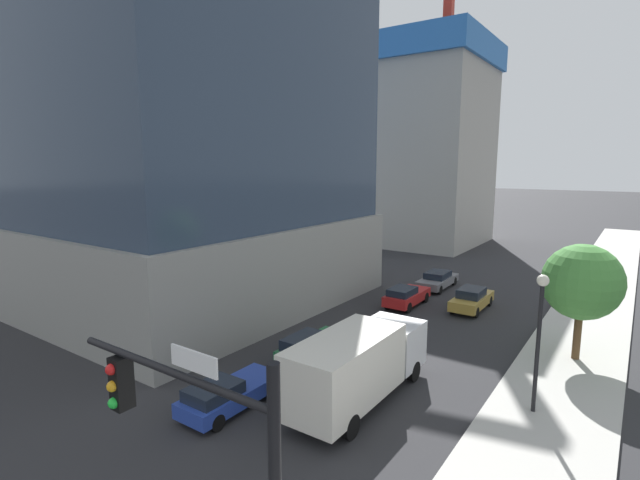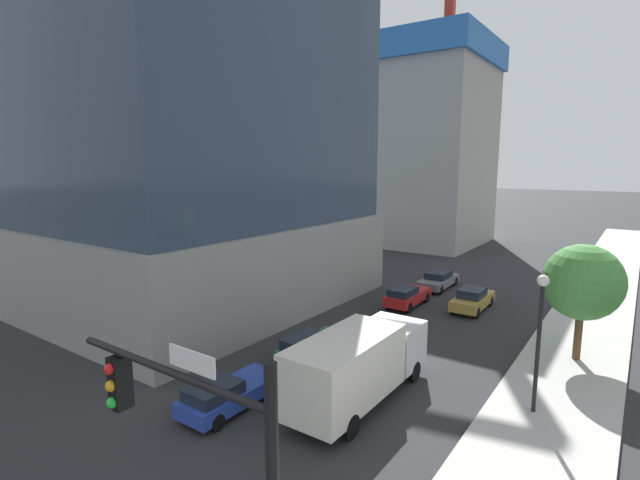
{
  "view_description": "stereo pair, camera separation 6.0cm",
  "coord_description": "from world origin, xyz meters",
  "px_view_note": "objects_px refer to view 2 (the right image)",
  "views": [
    {
      "loc": [
        10.55,
        -1.42,
        9.58
      ],
      "look_at": [
        0.29,
        13.33,
        6.69
      ],
      "focal_mm": 26.24,
      "sensor_mm": 36.0,
      "label": 1
    },
    {
      "loc": [
        10.6,
        -1.38,
        9.58
      ],
      "look_at": [
        0.29,
        13.33,
        6.69
      ],
      "focal_mm": 26.24,
      "sensor_mm": 36.0,
      "label": 2
    }
  ],
  "objects_px": {
    "car_green": "(314,346)",
    "car_red": "(407,296)",
    "street_lamp": "(540,323)",
    "car_blue": "(228,393)",
    "street_tree": "(583,282)",
    "car_gray": "(438,280)",
    "construction_building": "(425,134)",
    "traffic_light_pole": "(200,464)",
    "car_gold": "(472,299)",
    "box_truck": "(358,362)"
  },
  "relations": [
    {
      "from": "car_green",
      "to": "car_red",
      "type": "bearing_deg",
      "value": 90.0
    },
    {
      "from": "street_lamp",
      "to": "car_blue",
      "type": "distance_m",
      "value": 12.29
    },
    {
      "from": "street_tree",
      "to": "car_green",
      "type": "height_order",
      "value": "street_tree"
    },
    {
      "from": "car_gray",
      "to": "car_green",
      "type": "bearing_deg",
      "value": -90.0
    },
    {
      "from": "construction_building",
      "to": "traffic_light_pole",
      "type": "distance_m",
      "value": 53.57
    },
    {
      "from": "car_gold",
      "to": "car_green",
      "type": "height_order",
      "value": "car_gold"
    },
    {
      "from": "car_green",
      "to": "car_gray",
      "type": "xyz_separation_m",
      "value": [
        0.0,
        16.7,
        -0.04
      ]
    },
    {
      "from": "box_truck",
      "to": "car_green",
      "type": "bearing_deg",
      "value": 148.76
    },
    {
      "from": "traffic_light_pole",
      "to": "car_gold",
      "type": "xyz_separation_m",
      "value": [
        -3.17,
        25.78,
        -3.85
      ]
    },
    {
      "from": "car_blue",
      "to": "car_gold",
      "type": "distance_m",
      "value": 18.87
    },
    {
      "from": "car_gold",
      "to": "car_red",
      "type": "distance_m",
      "value": 4.31
    },
    {
      "from": "street_lamp",
      "to": "car_gold",
      "type": "bearing_deg",
      "value": 116.86
    },
    {
      "from": "car_red",
      "to": "box_truck",
      "type": "xyz_separation_m",
      "value": [
        3.92,
        -13.23,
        0.98
      ]
    },
    {
      "from": "construction_building",
      "to": "car_green",
      "type": "bearing_deg",
      "value": -75.01
    },
    {
      "from": "car_green",
      "to": "box_truck",
      "type": "xyz_separation_m",
      "value": [
        3.92,
        -2.38,
        1.0
      ]
    },
    {
      "from": "traffic_light_pole",
      "to": "car_gray",
      "type": "relative_size",
      "value": 1.4
    },
    {
      "from": "car_blue",
      "to": "car_green",
      "type": "xyz_separation_m",
      "value": [
        -0.0,
        5.81,
        0.05
      ]
    },
    {
      "from": "street_lamp",
      "to": "box_truck",
      "type": "height_order",
      "value": "street_lamp"
    },
    {
      "from": "car_green",
      "to": "construction_building",
      "type": "bearing_deg",
      "value": 104.99
    },
    {
      "from": "construction_building",
      "to": "car_gray",
      "type": "xyz_separation_m",
      "value": [
        9.89,
        -20.23,
        -12.61
      ]
    },
    {
      "from": "street_lamp",
      "to": "construction_building",
      "type": "bearing_deg",
      "value": 118.72
    },
    {
      "from": "traffic_light_pole",
      "to": "car_blue",
      "type": "bearing_deg",
      "value": 134.09
    },
    {
      "from": "car_gold",
      "to": "car_green",
      "type": "xyz_separation_m",
      "value": [
        -3.92,
        -12.65,
        -0.03
      ]
    },
    {
      "from": "street_lamp",
      "to": "car_red",
      "type": "relative_size",
      "value": 1.26
    },
    {
      "from": "traffic_light_pole",
      "to": "car_blue",
      "type": "xyz_separation_m",
      "value": [
        -7.09,
        7.32,
        -3.93
      ]
    },
    {
      "from": "traffic_light_pole",
      "to": "street_tree",
      "type": "height_order",
      "value": "traffic_light_pole"
    },
    {
      "from": "car_red",
      "to": "street_tree",
      "type": "bearing_deg",
      "value": -18.78
    },
    {
      "from": "street_tree",
      "to": "car_blue",
      "type": "xyz_separation_m",
      "value": [
        -10.7,
        -13.03,
        -3.35
      ]
    },
    {
      "from": "street_lamp",
      "to": "box_truck",
      "type": "bearing_deg",
      "value": -153.36
    },
    {
      "from": "car_blue",
      "to": "street_tree",
      "type": "bearing_deg",
      "value": 50.62
    },
    {
      "from": "street_lamp",
      "to": "car_red",
      "type": "bearing_deg",
      "value": 134.42
    },
    {
      "from": "car_green",
      "to": "box_truck",
      "type": "distance_m",
      "value": 4.69
    },
    {
      "from": "street_lamp",
      "to": "car_gray",
      "type": "relative_size",
      "value": 1.14
    },
    {
      "from": "car_green",
      "to": "car_gray",
      "type": "bearing_deg",
      "value": 90.0
    },
    {
      "from": "car_red",
      "to": "car_gray",
      "type": "relative_size",
      "value": 0.9
    },
    {
      "from": "traffic_light_pole",
      "to": "car_red",
      "type": "distance_m",
      "value": 25.31
    },
    {
      "from": "car_gray",
      "to": "car_gold",
      "type": "bearing_deg",
      "value": -45.95
    },
    {
      "from": "car_green",
      "to": "car_gray",
      "type": "distance_m",
      "value": 16.7
    },
    {
      "from": "car_green",
      "to": "car_red",
      "type": "xyz_separation_m",
      "value": [
        0.0,
        10.85,
        0.02
      ]
    },
    {
      "from": "car_green",
      "to": "street_lamp",
      "type": "bearing_deg",
      "value": 3.82
    },
    {
      "from": "construction_building",
      "to": "box_truck",
      "type": "xyz_separation_m",
      "value": [
        13.8,
        -39.31,
        -11.58
      ]
    },
    {
      "from": "construction_building",
      "to": "car_gray",
      "type": "height_order",
      "value": "construction_building"
    },
    {
      "from": "box_truck",
      "to": "car_gray",
      "type": "bearing_deg",
      "value": 101.61
    },
    {
      "from": "car_gold",
      "to": "car_green",
      "type": "relative_size",
      "value": 1.02
    },
    {
      "from": "car_green",
      "to": "car_blue",
      "type": "bearing_deg",
      "value": -90.0
    },
    {
      "from": "car_green",
      "to": "box_truck",
      "type": "bearing_deg",
      "value": -31.24
    },
    {
      "from": "street_lamp",
      "to": "street_tree",
      "type": "relative_size",
      "value": 0.95
    },
    {
      "from": "street_tree",
      "to": "traffic_light_pole",
      "type": "bearing_deg",
      "value": -100.06
    },
    {
      "from": "traffic_light_pole",
      "to": "street_tree",
      "type": "bearing_deg",
      "value": 79.94
    },
    {
      "from": "car_gray",
      "to": "box_truck",
      "type": "xyz_separation_m",
      "value": [
        3.92,
        -19.07,
        1.04
      ]
    }
  ]
}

